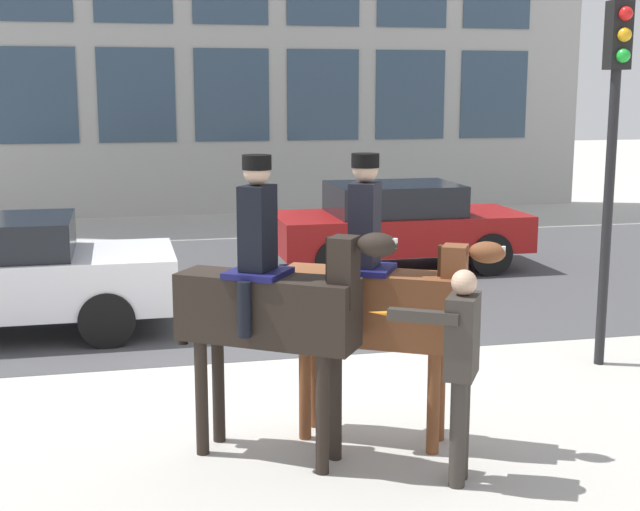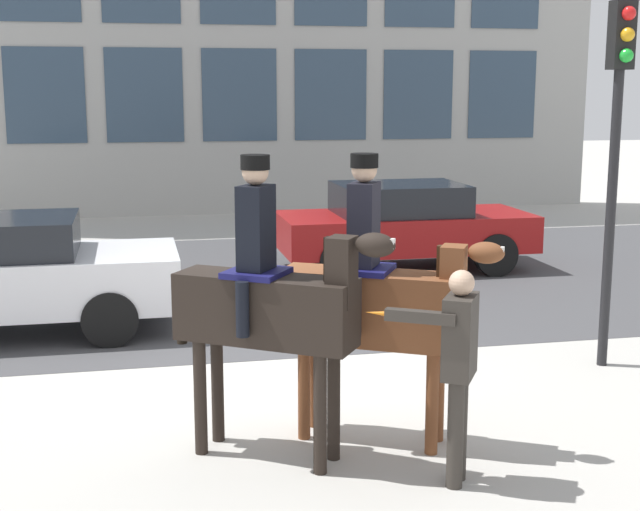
# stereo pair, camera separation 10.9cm
# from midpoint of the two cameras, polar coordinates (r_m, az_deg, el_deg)

# --- Properties ---
(ground_plane) EXTENTS (80.00, 80.00, 0.00)m
(ground_plane) POSITION_cam_midpoint_polar(r_m,az_deg,el_deg) (9.93, -3.00, -7.55)
(ground_plane) COLOR #B2AFA8
(road_surface) EXTENTS (20.89, 8.50, 0.01)m
(road_surface) POSITION_cam_midpoint_polar(r_m,az_deg,el_deg) (14.47, -6.19, -1.75)
(road_surface) COLOR #444447
(road_surface) RESTS_ON ground_plane
(mounted_horse_lead) EXTENTS (1.74, 1.31, 2.57)m
(mounted_horse_lead) POSITION_cam_midpoint_polar(r_m,az_deg,el_deg) (7.38, -3.57, -3.00)
(mounted_horse_lead) COLOR black
(mounted_horse_lead) RESTS_ON ground_plane
(mounted_horse_companion) EXTENTS (1.83, 1.22, 2.56)m
(mounted_horse_companion) POSITION_cam_midpoint_polar(r_m,az_deg,el_deg) (7.77, 3.21, -2.85)
(mounted_horse_companion) COLOR brown
(mounted_horse_companion) RESTS_ON ground_plane
(pedestrian_bystander) EXTENTS (0.91, 0.46, 1.73)m
(pedestrian_bystander) POSITION_cam_midpoint_polar(r_m,az_deg,el_deg) (7.05, 8.49, -6.59)
(pedestrian_bystander) COLOR #332D28
(pedestrian_bystander) RESTS_ON ground_plane
(street_car_far_lane) EXTENTS (4.29, 1.91, 1.50)m
(street_car_far_lane) POSITION_cam_midpoint_polar(r_m,az_deg,el_deg) (15.40, 4.80, 2.01)
(street_car_far_lane) COLOR maroon
(street_car_far_lane) RESTS_ON ground_plane
(traffic_light) EXTENTS (0.24, 0.29, 4.01)m
(traffic_light) POSITION_cam_midpoint_polar(r_m,az_deg,el_deg) (10.26, 17.99, 7.87)
(traffic_light) COLOR black
(traffic_light) RESTS_ON ground_plane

